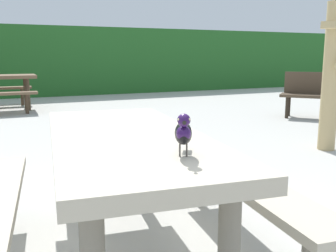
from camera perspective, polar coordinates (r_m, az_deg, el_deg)
hedge_wall at (r=11.80m, az=-22.81°, el=8.83°), size 28.00×1.39×1.95m
picnic_table_foreground at (r=2.09m, az=-6.15°, el=-5.97°), size 1.87×1.90×0.74m
bird_grackle at (r=1.54m, az=2.30°, el=-0.89°), size 0.15×0.27×0.18m
stalk_post_right_side at (r=5.02m, az=23.12°, el=6.71°), size 0.64×0.52×1.76m
park_bench_side at (r=7.57m, az=21.78°, el=4.75°), size 1.27×1.33×0.84m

